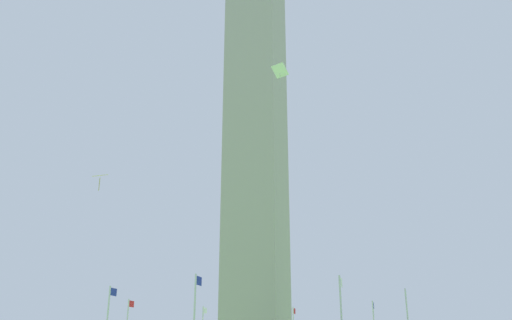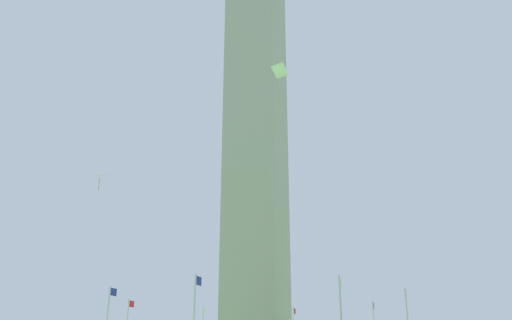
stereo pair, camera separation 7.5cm
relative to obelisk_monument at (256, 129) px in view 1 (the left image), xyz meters
The scene contains 3 objects.
obelisk_monument is the anchor object (origin of this frame).
kite_yellow_diamond 22.97m from the obelisk_monument, 165.04° to the left, with size 0.77×0.81×1.28m.
kite_white_diamond 10.24m from the obelisk_monument, 149.12° to the right, with size 1.38×1.56×2.24m.
Camera 1 is at (-50.61, -16.91, 1.87)m, focal length 38.06 mm.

